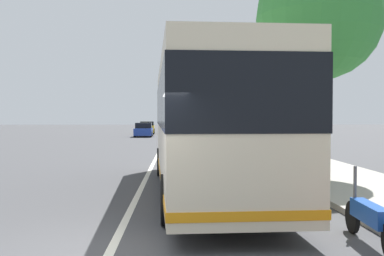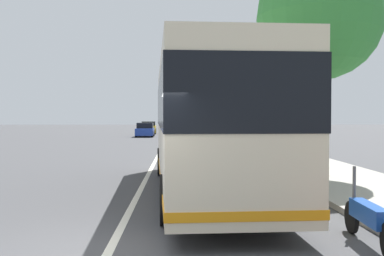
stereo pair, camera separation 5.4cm
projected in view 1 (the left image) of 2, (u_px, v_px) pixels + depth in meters
ground_plane at (110, 252)px, 7.24m from camera, size 220.00×220.00×0.00m
sidewalk_curb at (319, 171)px, 17.45m from camera, size 110.00×3.60×0.14m
lane_divider_line at (149, 173)px, 17.23m from camera, size 110.00×0.16×0.01m
coach_bus at (206, 120)px, 12.79m from camera, size 11.78×3.19×3.57m
motorcycle_by_tree at (370, 218)px, 7.57m from camera, size 2.27×0.29×1.24m
car_far_distant at (144, 130)px, 47.82m from camera, size 4.18×1.88×1.46m
car_ahead_same_lane at (182, 129)px, 54.07m from camera, size 4.25×2.15×1.45m
car_side_street at (147, 128)px, 55.32m from camera, size 4.21×1.87×1.51m
roadside_tree_mid_block at (319, 18)px, 15.42m from camera, size 4.22×4.22×7.58m
roadside_tree_far_block at (245, 98)px, 35.65m from camera, size 3.00×3.00×5.10m
utility_pole at (264, 98)px, 26.35m from camera, size 0.31×0.31×6.33m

